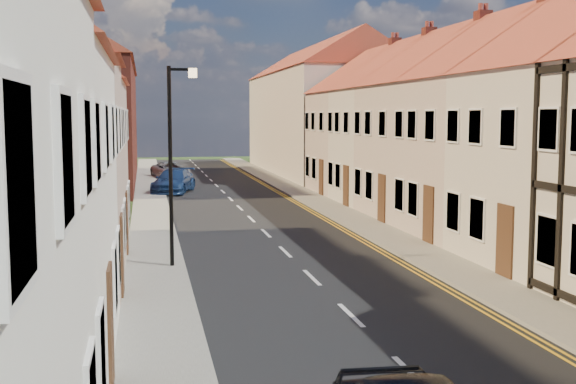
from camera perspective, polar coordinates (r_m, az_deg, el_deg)
name	(u,v)px	position (r m, az deg, el deg)	size (l,w,h in m)	color
road	(251,219)	(32.52, -2.92, -2.16)	(7.00, 90.00, 0.02)	black
pavement_left	(152,221)	(32.18, -10.70, -2.26)	(1.80, 90.00, 0.12)	#A19E93
pavement_right	(346,215)	(33.43, 4.57, -1.86)	(1.80, 90.00, 0.12)	#A19E93
cottage_r_cream_mid	(517,120)	(28.93, 17.66, 5.43)	(8.30, 5.20, 9.00)	#BAA993
cottage_r_pink	(457,120)	(33.76, 13.22, 5.59)	(8.30, 6.00, 9.00)	#BAA993
cottage_r_white_far	(414,119)	(38.74, 9.90, 5.71)	(8.30, 5.20, 9.00)	beige
cottage_r_cream_far	(381,119)	(43.82, 7.35, 5.77)	(8.30, 6.00, 9.00)	#BAA993
cottage_l_pink	(3,124)	(26.11, -21.60, 5.01)	(8.30, 6.30, 8.80)	#BAA993
block_right_far	(320,108)	(58.54, 2.55, 6.68)	(8.30, 24.20, 10.50)	beige
block_left_far	(75,106)	(52.06, -16.49, 6.52)	(8.30, 24.20, 10.50)	maroon
lamppost	(173,153)	(21.89, -9.06, 3.05)	(0.88, 0.15, 6.00)	black
car_far	(174,181)	(44.17, -9.02, 0.85)	(1.97, 4.86, 1.41)	navy
car_distant	(171,170)	(54.18, -9.26, 1.71)	(2.04, 4.43, 1.23)	#9CA0A4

